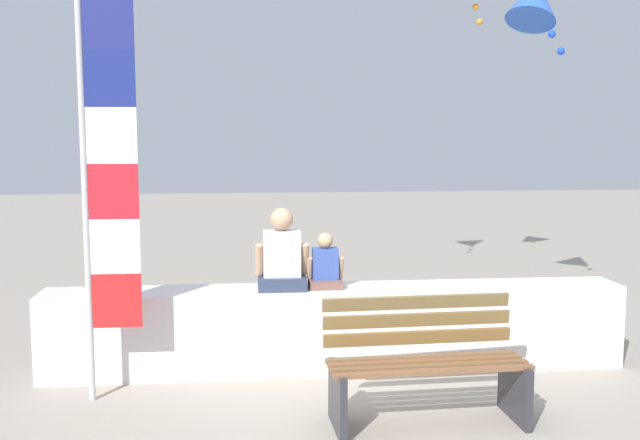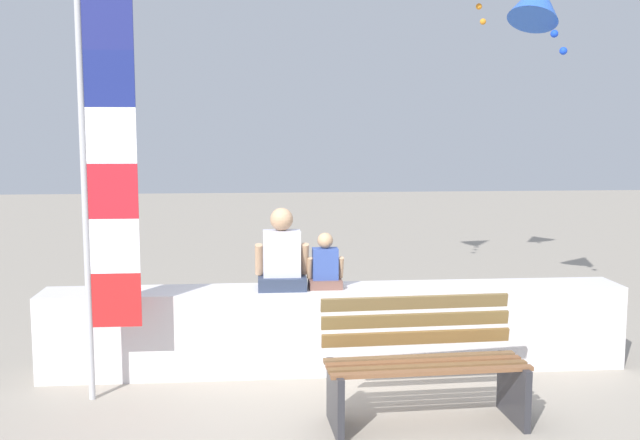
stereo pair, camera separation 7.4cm
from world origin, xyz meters
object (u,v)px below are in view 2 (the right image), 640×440
person_adult (282,257)px  kite_blue (537,0)px  park_bench (423,367)px  flag_banner (103,176)px  person_child (325,266)px

person_adult → kite_blue: kite_blue is taller
park_bench → flag_banner: (-2.38, 0.66, 1.36)m
person_child → kite_blue: (2.34, 1.33, 2.53)m
person_adult → person_child: bearing=0.0°
person_adult → park_bench: bearing=-50.9°
flag_banner → kite_blue: kite_blue is taller
park_bench → person_adult: size_ratio=2.06×
kite_blue → person_child: bearing=-150.3°
person_child → flag_banner: bearing=-162.5°
park_bench → flag_banner: 2.82m
person_adult → person_child: 0.39m
flag_banner → kite_blue: size_ratio=3.48×
person_child → kite_blue: kite_blue is taller
park_bench → person_child: size_ratio=3.00×
person_child → flag_banner: size_ratio=0.16×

